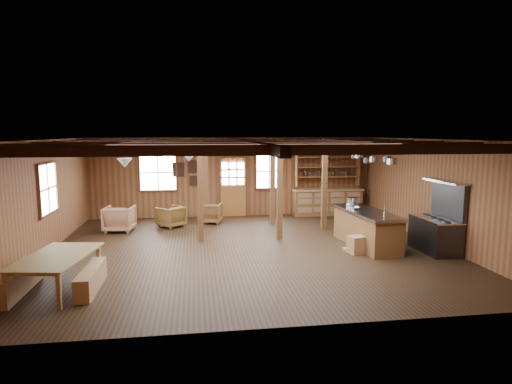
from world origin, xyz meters
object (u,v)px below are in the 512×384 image
Objects in this scene: kitchen_island at (367,228)px; commercial_range at (437,228)px; armchair_b at (210,213)px; dining_table at (60,273)px; armchair_c at (119,219)px; armchair_a at (171,217)px.

commercial_range reaches higher than kitchen_island.
kitchen_island is 1.43× the size of commercial_range.
dining_table is at bearing 74.60° from armchair_b.
armchair_b is at bearing -18.88° from dining_table.
armchair_b is (-3.98, 3.48, -0.14)m from kitchen_island.
armchair_b is 0.86× the size of armchair_c.
armchair_c is at bearing 29.03° from armchair_b.
dining_table is (-7.02, -2.29, -0.13)m from kitchen_island.
dining_table is at bearing -166.67° from kitchen_island.
kitchen_island is 1.31× the size of dining_table.
commercial_range is 0.92× the size of dining_table.
armchair_a is 0.85× the size of armchair_c.
commercial_range reaches higher than armchair_c.
armchair_b is at bearing 154.98° from armchair_a.
commercial_range is 8.69m from dining_table.
armchair_a is (1.79, 5.35, -0.01)m from dining_table.
commercial_range is (1.53, -0.78, 0.12)m from kitchen_island.
armchair_c is (0.28, 4.94, 0.05)m from dining_table.
armchair_a is at bearing 150.41° from commercial_range.
armchair_a is 1.57m from armchair_c.
armchair_c is at bearing 5.71° from dining_table.
dining_table is 4.95m from armchair_c.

